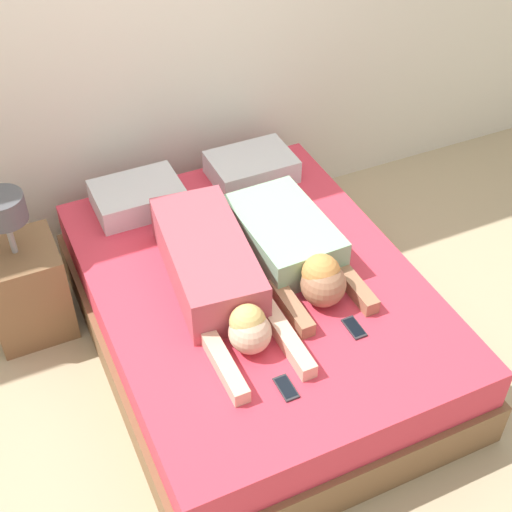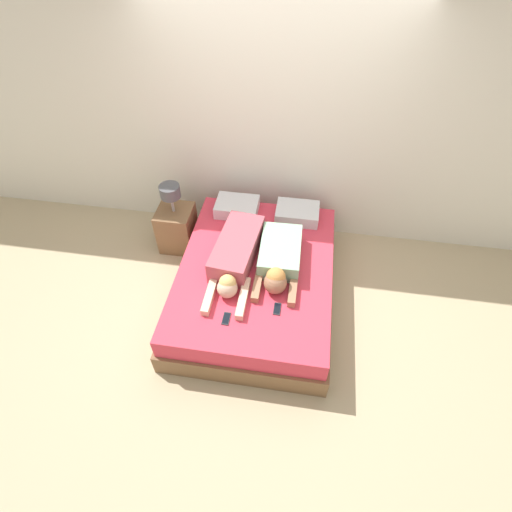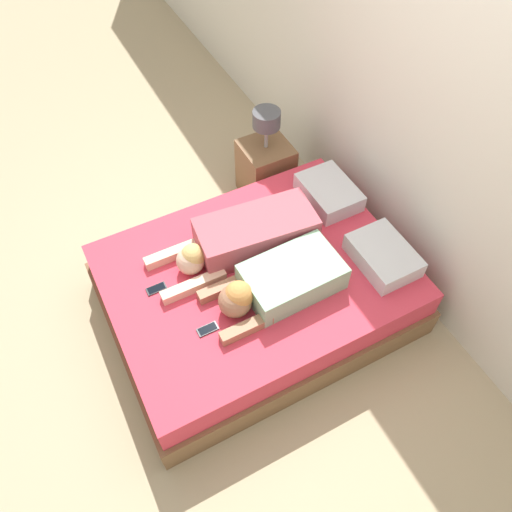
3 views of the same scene
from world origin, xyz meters
TOP-DOWN VIEW (x-y plane):
  - ground_plane at (0.00, 0.00)m, footprint 12.00×12.00m
  - wall_back at (0.00, 1.15)m, footprint 12.00×0.06m
  - bed at (0.00, 0.00)m, footprint 1.53×2.01m
  - pillow_head_left at (-0.33, 0.78)m, footprint 0.46×0.33m
  - pillow_head_right at (0.33, 0.78)m, footprint 0.46×0.33m
  - person_left at (-0.20, 0.02)m, footprint 0.44×1.16m
  - person_right at (0.22, 0.03)m, footprint 0.40×0.89m
  - cell_phone_left at (-0.16, -0.64)m, footprint 0.06×0.13m
  - cell_phone_right at (0.26, -0.47)m, footprint 0.06×0.13m
  - nightstand at (-1.01, 0.62)m, footprint 0.38×0.38m

SIDE VIEW (x-z plane):
  - ground_plane at x=0.00m, z-range 0.00..0.00m
  - bed at x=0.00m, z-range 0.00..0.46m
  - nightstand at x=-1.01m, z-range -0.13..0.72m
  - cell_phone_left at x=-0.16m, z-range 0.46..0.47m
  - cell_phone_right at x=0.26m, z-range 0.46..0.47m
  - pillow_head_left at x=-0.33m, z-range 0.46..0.59m
  - pillow_head_right at x=0.33m, z-range 0.46..0.59m
  - person_right at x=0.22m, z-range 0.44..0.68m
  - person_left at x=-0.20m, z-range 0.45..0.69m
  - wall_back at x=0.00m, z-range 0.00..2.60m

